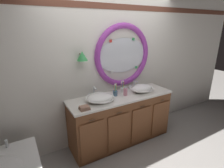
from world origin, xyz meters
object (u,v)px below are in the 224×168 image
(toothbrush_holder_left, at_px, (115,93))
(folded_hand_towel, at_px, (84,108))
(sink_basin_right, at_px, (142,88))
(soap_dispenser, at_px, (125,91))
(toothbrush_holder_right, at_px, (122,89))
(sink_basin_left, at_px, (100,98))

(toothbrush_holder_left, relative_size, folded_hand_towel, 1.54)
(sink_basin_right, xyz_separation_m, folded_hand_towel, (-1.17, -0.15, -0.04))
(sink_basin_right, distance_m, soap_dispenser, 0.36)
(sink_basin_right, bearing_deg, folded_hand_towel, -172.79)
(sink_basin_right, height_order, toothbrush_holder_right, toothbrush_holder_right)
(sink_basin_left, relative_size, sink_basin_right, 1.09)
(sink_basin_left, height_order, sink_basin_right, sink_basin_right)
(toothbrush_holder_right, height_order, soap_dispenser, toothbrush_holder_right)
(sink_basin_right, relative_size, folded_hand_towel, 2.93)
(sink_basin_left, height_order, toothbrush_holder_left, toothbrush_holder_left)
(sink_basin_right, height_order, toothbrush_holder_left, toothbrush_holder_left)
(toothbrush_holder_right, bearing_deg, folded_hand_towel, -160.52)
(sink_basin_left, relative_size, folded_hand_towel, 3.19)
(sink_basin_left, xyz_separation_m, folded_hand_towel, (-0.32, -0.15, -0.04))
(sink_basin_left, xyz_separation_m, toothbrush_holder_left, (0.33, 0.08, -0.01))
(toothbrush_holder_left, bearing_deg, folded_hand_towel, -160.57)
(soap_dispenser, bearing_deg, sink_basin_left, -179.27)
(sink_basin_right, xyz_separation_m, toothbrush_holder_left, (-0.52, 0.08, -0.01))
(sink_basin_left, distance_m, toothbrush_holder_right, 0.53)
(sink_basin_right, relative_size, toothbrush_holder_right, 1.88)
(soap_dispenser, bearing_deg, toothbrush_holder_right, 80.20)
(toothbrush_holder_left, xyz_separation_m, soap_dispenser, (0.16, -0.08, 0.02))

